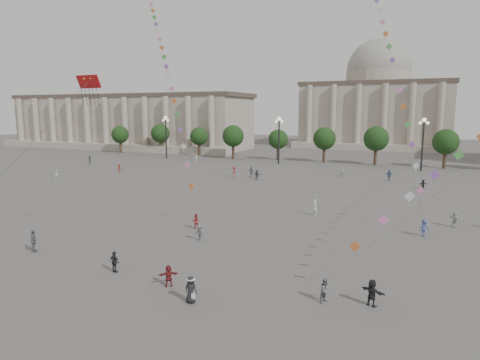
% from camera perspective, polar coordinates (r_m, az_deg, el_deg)
% --- Properties ---
extents(ground, '(360.00, 360.00, 0.00)m').
position_cam_1_polar(ground, '(29.64, -9.89, -14.90)').
color(ground, '#52504D').
rests_on(ground, ground).
extents(hall_west, '(84.00, 26.22, 17.20)m').
position_cam_1_polar(hall_west, '(147.20, -14.68, 7.55)').
color(hall_west, gray).
rests_on(hall_west, ground).
extents(hall_central, '(48.30, 34.30, 35.50)m').
position_cam_1_polar(hall_central, '(152.52, 17.76, 9.64)').
color(hall_central, gray).
rests_on(hall_central, ground).
extents(tree_row, '(137.12, 5.12, 8.00)m').
position_cam_1_polar(tree_row, '(101.87, 14.70, 5.21)').
color(tree_row, '#39271C').
rests_on(tree_row, ground).
extents(lamp_post_far_west, '(2.00, 0.90, 10.65)m').
position_cam_1_polar(lamp_post_far_west, '(110.39, -9.86, 6.68)').
color(lamp_post_far_west, '#262628').
rests_on(lamp_post_far_west, ground).
extents(lamp_post_mid_west, '(2.00, 0.90, 10.65)m').
position_cam_1_polar(lamp_post_mid_west, '(97.40, 5.22, 6.45)').
color(lamp_post_mid_west, '#262628').
rests_on(lamp_post_mid_west, ground).
extents(lamp_post_mid_east, '(2.00, 0.90, 10.65)m').
position_cam_1_polar(lamp_post_mid_east, '(92.66, 23.24, 5.60)').
color(lamp_post_mid_east, '#262628').
rests_on(lamp_post_mid_east, ground).
extents(person_crowd_0, '(1.13, 0.48, 1.92)m').
position_cam_1_polar(person_crowd_0, '(78.30, 19.25, 0.59)').
color(person_crowd_0, '#36477B').
rests_on(person_crowd_0, ground).
extents(person_crowd_1, '(0.99, 1.10, 1.84)m').
position_cam_1_polar(person_crowd_1, '(81.76, -23.21, 0.68)').
color(person_crowd_1, silver).
rests_on(person_crowd_1, ground).
extents(person_crowd_2, '(1.20, 1.19, 1.66)m').
position_cam_1_polar(person_crowd_2, '(87.02, -15.81, 1.49)').
color(person_crowd_2, maroon).
rests_on(person_crowd_2, ground).
extents(person_crowd_3, '(1.66, 1.13, 1.71)m').
position_cam_1_polar(person_crowd_3, '(28.68, 17.19, -14.17)').
color(person_crowd_3, black).
rests_on(person_crowd_3, ground).
extents(person_crowd_4, '(1.00, 1.61, 1.65)m').
position_cam_1_polar(person_crowd_4, '(81.26, 13.44, 1.06)').
color(person_crowd_4, beige).
rests_on(person_crowd_4, ground).
extents(person_crowd_6, '(1.14, 0.88, 1.55)m').
position_cam_1_polar(person_crowd_6, '(40.41, -5.46, -7.00)').
color(person_crowd_6, '#57585C').
rests_on(person_crowd_6, ground).
extents(person_crowd_7, '(1.47, 1.51, 1.72)m').
position_cam_1_polar(person_crowd_7, '(50.09, 26.72, -4.67)').
color(person_crowd_7, beige).
rests_on(person_crowd_7, ground).
extents(person_crowd_9, '(1.43, 1.08, 1.51)m').
position_cam_1_polar(person_crowd_9, '(71.86, 23.23, -0.55)').
color(person_crowd_9, black).
rests_on(person_crowd_9, ground).
extents(person_crowd_10, '(0.71, 0.79, 1.81)m').
position_cam_1_polar(person_crowd_10, '(100.57, -5.86, 2.84)').
color(person_crowd_10, silver).
rests_on(person_crowd_10, ground).
extents(person_crowd_12, '(1.73, 1.17, 1.79)m').
position_cam_1_polar(person_crowd_12, '(75.14, 2.26, 0.71)').
color(person_crowd_12, '#5B5A5F').
rests_on(person_crowd_12, ground).
extents(person_crowd_13, '(0.83, 0.78, 1.91)m').
position_cam_1_polar(person_crowd_13, '(50.34, 9.96, -3.63)').
color(person_crowd_13, white).
rests_on(person_crowd_13, ground).
extents(person_crowd_16, '(1.21, 0.68, 1.94)m').
position_cam_1_polar(person_crowd_16, '(78.53, 1.50, 1.14)').
color(person_crowd_16, slate).
rests_on(person_crowd_16, ground).
extents(person_crowd_17, '(1.01, 1.40, 1.95)m').
position_cam_1_polar(person_crowd_17, '(78.28, -0.76, 1.12)').
color(person_crowd_17, maroon).
rests_on(person_crowd_17, ground).
extents(person_crowd_18, '(1.16, 1.11, 1.88)m').
position_cam_1_polar(person_crowd_18, '(103.56, -19.37, 2.57)').
color(person_crowd_18, '#5A5A5F').
rests_on(person_crowd_18, ground).
extents(tourist_2, '(1.37, 1.22, 1.51)m').
position_cam_1_polar(tourist_2, '(30.71, -9.50, -12.48)').
color(tourist_2, maroon).
rests_on(tourist_2, ground).
extents(tourist_3, '(1.01, 1.21, 1.93)m').
position_cam_1_polar(tourist_3, '(41.15, -25.82, -7.33)').
color(tourist_3, slate).
rests_on(tourist_3, ground).
extents(tourist_4, '(1.01, 0.55, 1.64)m').
position_cam_1_polar(tourist_4, '(34.00, -16.38, -10.43)').
color(tourist_4, '#222227').
rests_on(tourist_4, ground).
extents(kite_flyer_0, '(0.95, 0.89, 1.55)m').
position_cam_1_polar(kite_flyer_0, '(44.50, -5.94, -5.48)').
color(kite_flyer_0, '#A02B2C').
rests_on(kite_flyer_0, ground).
extents(kite_flyer_1, '(1.26, 1.19, 1.71)m').
position_cam_1_polar(kite_flyer_1, '(45.14, 23.35, -5.89)').
color(kite_flyer_1, '#37477D').
rests_on(kite_flyer_1, ground).
extents(kite_flyer_2, '(0.90, 0.96, 1.57)m').
position_cam_1_polar(kite_flyer_2, '(28.49, 11.30, -14.24)').
color(kite_flyer_2, slate).
rests_on(kite_flyer_2, ground).
extents(hat_person, '(0.85, 0.60, 1.74)m').
position_cam_1_polar(hat_person, '(28.04, -6.58, -14.25)').
color(hat_person, black).
rests_on(hat_person, ground).
extents(dragon_kite, '(5.13, 4.68, 17.42)m').
position_cam_1_polar(dragon_kite, '(37.20, -19.64, 11.03)').
color(dragon_kite, red).
rests_on(dragon_kite, ground).
extents(kite_train_west, '(33.42, 38.54, 65.61)m').
position_cam_1_polar(kite_train_west, '(70.82, -10.87, 18.33)').
color(kite_train_west, '#3F3F3F').
rests_on(kite_train_west, ground).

